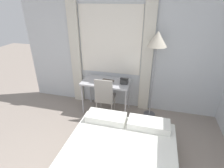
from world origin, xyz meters
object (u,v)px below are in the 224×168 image
(book, at_px, (107,81))
(telephone, at_px, (124,81))
(desk, at_px, (106,84))
(desk_chair, at_px, (105,96))
(standing_lamp, at_px, (157,44))

(book, bearing_deg, telephone, 1.50)
(book, bearing_deg, desk, 159.82)
(telephone, distance_m, book, 0.38)
(desk, xyz_separation_m, desk_chair, (0.04, -0.26, -0.16))
(desk_chair, xyz_separation_m, standing_lamp, (0.97, 0.31, 1.12))
(desk_chair, xyz_separation_m, book, (-0.01, 0.24, 0.24))
(standing_lamp, bearing_deg, desk_chair, -162.26)
(telephone, bearing_deg, desk, 179.87)
(standing_lamp, bearing_deg, book, -176.10)
(desk, relative_size, standing_lamp, 0.57)
(desk_chair, distance_m, standing_lamp, 1.52)
(standing_lamp, relative_size, telephone, 10.42)
(desk, bearing_deg, book, -20.18)
(desk_chair, relative_size, standing_lamp, 0.51)
(desk_chair, relative_size, book, 3.42)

